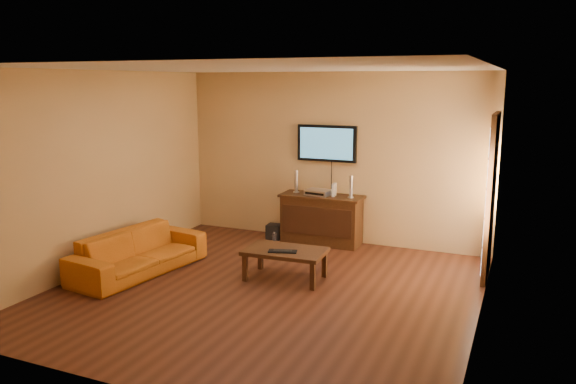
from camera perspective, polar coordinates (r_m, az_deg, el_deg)
The scene contains 14 objects.
ground_plane at distance 7.07m, azimuth -2.29°, elevation -9.98°, with size 5.00×5.00×0.00m, color #3B1C10.
room_walls at distance 7.21m, azimuth -0.24°, elevation 4.31°, with size 5.00×5.00×5.00m.
french_door at distance 7.79m, azimuth 19.88°, elevation -0.59°, with size 0.07×1.02×2.22m.
media_console at distance 8.96m, azimuth 3.41°, elevation -2.76°, with size 1.32×0.50×0.78m.
television at distance 8.95m, azimuth 3.96°, elevation 4.95°, with size 0.97×0.08×0.58m.
coffee_table at distance 7.35m, azimuth -0.28°, elevation -6.25°, with size 1.07×0.68×0.40m.
sofa at distance 7.86m, azimuth -14.95°, elevation -5.24°, with size 1.94×0.57×0.76m, color #BA6014.
speaker_left at distance 9.04m, azimuth 0.85°, elevation 0.99°, with size 0.10×0.10×0.36m.
speaker_right at distance 8.67m, azimuth 6.42°, elevation 0.44°, with size 0.09×0.09×0.35m.
av_receiver at distance 8.87m, azimuth 3.12°, elevation -0.03°, with size 0.38×0.27×0.09m, color silver.
game_console at distance 8.78m, azimuth 4.71°, elevation 0.22°, with size 0.04×0.15×0.20m, color white.
subwoofer at distance 9.28m, azimuth -1.37°, elevation -4.02°, with size 0.24×0.24×0.24m, color black.
bottle at distance 8.99m, azimuth -1.40°, elevation -4.70°, with size 0.07×0.07×0.20m.
keyboard at distance 7.23m, azimuth -0.55°, elevation -6.03°, with size 0.39×0.23×0.02m.
Camera 1 is at (2.86, -5.94, 2.55)m, focal length 35.00 mm.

